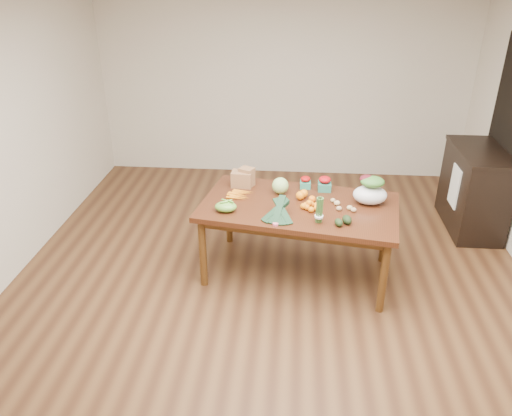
# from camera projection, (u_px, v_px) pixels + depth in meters

# --- Properties ---
(floor) EXTENTS (6.00, 6.00, 0.00)m
(floor) POSITION_uv_depth(u_px,v_px,m) (269.00, 295.00, 4.63)
(floor) COLOR brown
(floor) RESTS_ON ground
(room_walls) EXTENTS (5.02, 6.02, 2.70)m
(room_walls) POSITION_uv_depth(u_px,v_px,m) (271.00, 159.00, 4.03)
(room_walls) COLOR beige
(room_walls) RESTS_ON floor
(dining_table) EXTENTS (1.94, 1.28, 0.75)m
(dining_table) POSITION_uv_depth(u_px,v_px,m) (298.00, 239.00, 4.81)
(dining_table) COLOR #411D0F
(dining_table) RESTS_ON floor
(doorway_dark) EXTENTS (0.02, 1.00, 2.10)m
(doorway_dark) POSITION_uv_depth(u_px,v_px,m) (507.00, 138.00, 5.40)
(doorway_dark) COLOR black
(doorway_dark) RESTS_ON floor
(cabinet) EXTENTS (0.52, 1.02, 0.94)m
(cabinet) POSITION_uv_depth(u_px,v_px,m) (474.00, 190.00, 5.61)
(cabinet) COLOR black
(cabinet) RESTS_ON floor
(dish_towel) EXTENTS (0.02, 0.28, 0.45)m
(dish_towel) POSITION_uv_depth(u_px,v_px,m) (455.00, 186.00, 5.49)
(dish_towel) COLOR white
(dish_towel) RESTS_ON cabinet
(paper_bag) EXTENTS (0.30, 0.26, 0.19)m
(paper_bag) POSITION_uv_depth(u_px,v_px,m) (242.00, 177.00, 4.97)
(paper_bag) COLOR #926341
(paper_bag) RESTS_ON dining_table
(cabbage) EXTENTS (0.16, 0.16, 0.16)m
(cabbage) POSITION_uv_depth(u_px,v_px,m) (280.00, 186.00, 4.83)
(cabbage) COLOR #A2D47A
(cabbage) RESTS_ON dining_table
(strawberry_basket_a) EXTENTS (0.12, 0.12, 0.09)m
(strawberry_basket_a) POSITION_uv_depth(u_px,v_px,m) (305.00, 183.00, 4.96)
(strawberry_basket_a) COLOR #AE0E0B
(strawberry_basket_a) RESTS_ON dining_table
(strawberry_basket_b) EXTENTS (0.14, 0.14, 0.11)m
(strawberry_basket_b) POSITION_uv_depth(u_px,v_px,m) (325.00, 185.00, 4.90)
(strawberry_basket_b) COLOR red
(strawberry_basket_b) RESTS_ON dining_table
(orange_a) EXTENTS (0.08, 0.08, 0.08)m
(orange_a) POSITION_uv_depth(u_px,v_px,m) (300.00, 196.00, 4.72)
(orange_a) COLOR orange
(orange_a) RESTS_ON dining_table
(orange_b) EXTENTS (0.08, 0.08, 0.08)m
(orange_b) POSITION_uv_depth(u_px,v_px,m) (304.00, 193.00, 4.76)
(orange_b) COLOR orange
(orange_b) RESTS_ON dining_table
(orange_c) EXTENTS (0.07, 0.07, 0.07)m
(orange_c) POSITION_uv_depth(u_px,v_px,m) (312.00, 199.00, 4.66)
(orange_c) COLOR #FF580F
(orange_c) RESTS_ON dining_table
(mandarin_cluster) EXTENTS (0.21, 0.21, 0.09)m
(mandarin_cluster) POSITION_uv_depth(u_px,v_px,m) (309.00, 204.00, 4.55)
(mandarin_cluster) COLOR orange
(mandarin_cluster) RESTS_ON dining_table
(carrots) EXTENTS (0.25, 0.25, 0.03)m
(carrots) POSITION_uv_depth(u_px,v_px,m) (240.00, 195.00, 4.80)
(carrots) COLOR orange
(carrots) RESTS_ON dining_table
(snap_pea_bag) EXTENTS (0.20, 0.15, 0.09)m
(snap_pea_bag) POSITION_uv_depth(u_px,v_px,m) (226.00, 207.00, 4.50)
(snap_pea_bag) COLOR #76B43D
(snap_pea_bag) RESTS_ON dining_table
(kale_bunch) EXTENTS (0.38, 0.45, 0.16)m
(kale_bunch) POSITION_uv_depth(u_px,v_px,m) (278.00, 212.00, 4.33)
(kale_bunch) COLOR #15301F
(kale_bunch) RESTS_ON dining_table
(asparagus_bundle) EXTENTS (0.10, 0.13, 0.26)m
(asparagus_bundle) POSITION_uv_depth(u_px,v_px,m) (319.00, 210.00, 4.26)
(asparagus_bundle) COLOR #477736
(asparagus_bundle) RESTS_ON dining_table
(potato_a) EXTENTS (0.06, 0.05, 0.05)m
(potato_a) POSITION_uv_depth(u_px,v_px,m) (337.00, 203.00, 4.61)
(potato_a) COLOR tan
(potato_a) RESTS_ON dining_table
(potato_b) EXTENTS (0.05, 0.05, 0.04)m
(potato_b) POSITION_uv_depth(u_px,v_px,m) (339.00, 208.00, 4.52)
(potato_b) COLOR tan
(potato_b) RESTS_ON dining_table
(potato_c) EXTENTS (0.05, 0.05, 0.05)m
(potato_c) POSITION_uv_depth(u_px,v_px,m) (350.00, 208.00, 4.53)
(potato_c) COLOR tan
(potato_c) RESTS_ON dining_table
(potato_d) EXTENTS (0.05, 0.04, 0.04)m
(potato_d) POSITION_uv_depth(u_px,v_px,m) (333.00, 200.00, 4.67)
(potato_d) COLOR tan
(potato_d) RESTS_ON dining_table
(potato_e) EXTENTS (0.05, 0.05, 0.04)m
(potato_e) POSITION_uv_depth(u_px,v_px,m) (354.00, 210.00, 4.50)
(potato_e) COLOR tan
(potato_e) RESTS_ON dining_table
(avocado_a) EXTENTS (0.09, 0.11, 0.07)m
(avocado_a) POSITION_uv_depth(u_px,v_px,m) (339.00, 222.00, 4.26)
(avocado_a) COLOR black
(avocado_a) RESTS_ON dining_table
(avocado_b) EXTENTS (0.11, 0.13, 0.08)m
(avocado_b) POSITION_uv_depth(u_px,v_px,m) (347.00, 220.00, 4.29)
(avocado_b) COLOR black
(avocado_b) RESTS_ON dining_table
(salad_bag) EXTENTS (0.35, 0.29, 0.24)m
(salad_bag) POSITION_uv_depth(u_px,v_px,m) (370.00, 192.00, 4.61)
(salad_bag) COLOR white
(salad_bag) RESTS_ON dining_table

